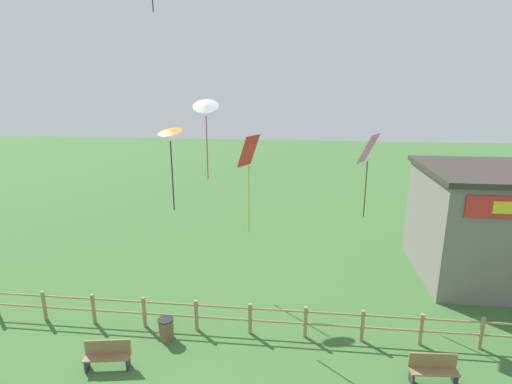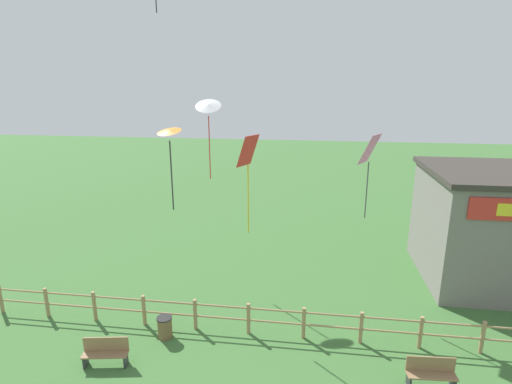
{
  "view_description": "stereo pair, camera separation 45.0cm",
  "coord_description": "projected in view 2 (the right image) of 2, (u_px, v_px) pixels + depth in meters",
  "views": [
    {
      "loc": [
        1.64,
        -5.29,
        8.98
      ],
      "look_at": [
        0.0,
        9.53,
        4.91
      ],
      "focal_mm": 28.0,
      "sensor_mm": 36.0,
      "label": 1
    },
    {
      "loc": [
        2.09,
        -5.24,
        8.98
      ],
      "look_at": [
        0.0,
        9.53,
        4.91
      ],
      "focal_mm": 28.0,
      "sensor_mm": 36.0,
      "label": 2
    }
  ],
  "objects": [
    {
      "name": "trash_bin",
      "position": [
        165.0,
        327.0,
        14.51
      ],
      "size": [
        0.56,
        0.56,
        0.81
      ],
      "color": "brown",
      "rests_on": "ground_plane"
    },
    {
      "name": "kite_orange_delta",
      "position": [
        169.0,
        137.0,
        13.49
      ],
      "size": [
        1.08,
        1.07,
        2.92
      ],
      "color": "orange"
    },
    {
      "name": "wooden_fence",
      "position": [
        248.0,
        317.0,
        14.67
      ],
      "size": [
        20.37,
        0.14,
        1.22
      ],
      "color": "#9E7F56",
      "rests_on": "ground_plane"
    },
    {
      "name": "kite_white_delta",
      "position": [
        208.0,
        108.0,
        18.04
      ],
      "size": [
        1.29,
        1.2,
        3.74
      ],
      "color": "white"
    },
    {
      "name": "kite_pink_diamond",
      "position": [
        369.0,
        157.0,
        15.59
      ],
      "size": [
        0.94,
        1.08,
        3.42
      ],
      "color": "pink"
    },
    {
      "name": "kite_red_diamond",
      "position": [
        248.0,
        163.0,
        14.3
      ],
      "size": [
        0.76,
        0.96,
        3.67
      ],
      "color": "red"
    },
    {
      "name": "park_bench_near_fence",
      "position": [
        106.0,
        351.0,
        13.07
      ],
      "size": [
        1.52,
        0.65,
        0.95
      ],
      "color": "olive",
      "rests_on": "ground_plane"
    },
    {
      "name": "park_bench_by_building",
      "position": [
        431.0,
        372.0,
        12.14
      ],
      "size": [
        1.49,
        0.5,
        0.95
      ],
      "color": "olive",
      "rests_on": "ground_plane"
    }
  ]
}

